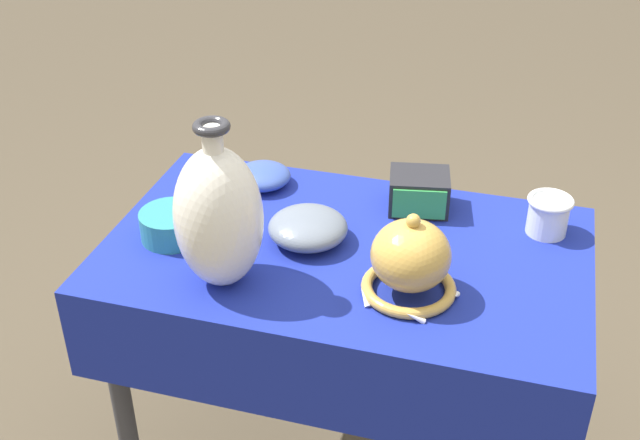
% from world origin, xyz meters
% --- Properties ---
extents(display_table, '(0.99, 0.60, 0.70)m').
position_xyz_m(display_table, '(0.00, -0.01, 0.61)').
color(display_table, '#38383D').
rests_on(display_table, ground_plane).
extents(vase_tall_bulbous, '(0.17, 0.17, 0.34)m').
position_xyz_m(vase_tall_bulbous, '(-0.20, -0.18, 0.85)').
color(vase_tall_bulbous, white).
rests_on(vase_tall_bulbous, display_table).
extents(vase_dome_bell, '(0.19, 0.20, 0.18)m').
position_xyz_m(vase_dome_bell, '(0.15, -0.12, 0.77)').
color(vase_dome_bell, gold).
rests_on(vase_dome_bell, display_table).
extents(mosaic_tile_box, '(0.15, 0.13, 0.08)m').
position_xyz_m(mosaic_tile_box, '(0.12, 0.19, 0.74)').
color(mosaic_tile_box, '#232328').
rests_on(mosaic_tile_box, display_table).
extents(cup_wide_porcelain, '(0.10, 0.10, 0.08)m').
position_xyz_m(cup_wide_porcelain, '(0.39, 0.17, 0.75)').
color(cup_wide_porcelain, white).
rests_on(cup_wide_porcelain, display_table).
extents(bowl_shallow_cobalt, '(0.13, 0.13, 0.05)m').
position_xyz_m(bowl_shallow_cobalt, '(-0.25, 0.20, 0.72)').
color(bowl_shallow_cobalt, '#3851A8').
rests_on(bowl_shallow_cobalt, display_table).
extents(bowl_shallow_slate, '(0.17, 0.17, 0.07)m').
position_xyz_m(bowl_shallow_slate, '(-0.08, -0.00, 0.73)').
color(bowl_shallow_slate, slate).
rests_on(bowl_shallow_slate, display_table).
extents(pot_squat_teal, '(0.13, 0.13, 0.06)m').
position_xyz_m(pot_squat_teal, '(-0.36, -0.07, 0.73)').
color(pot_squat_teal, teal).
rests_on(pot_squat_teal, display_table).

